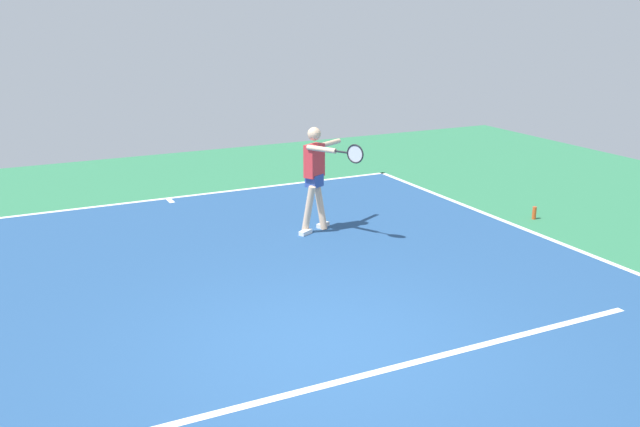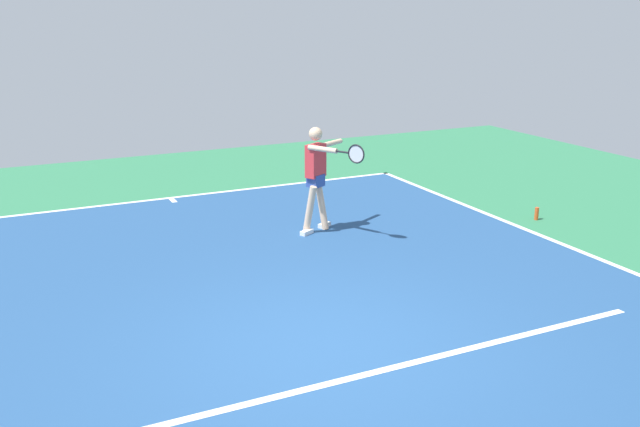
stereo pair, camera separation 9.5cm
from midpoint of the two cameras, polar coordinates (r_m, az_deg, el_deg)
ground_plane at (r=7.67m, az=0.33°, el=-10.87°), size 22.06×22.06×0.00m
court_surface at (r=7.67m, az=0.33°, el=-10.85°), size 9.69×13.72×0.00m
court_line_baseline_near at (r=13.71m, az=-12.49°, el=1.22°), size 9.69×0.10×0.01m
court_line_service at (r=7.13m, az=2.87°, el=-13.11°), size 7.27×0.10×0.01m
court_line_centre_mark at (r=13.53m, az=-12.28°, el=1.02°), size 0.10×0.30×0.01m
tennis_player at (r=11.18m, az=-0.55°, el=3.37°), size 0.98×1.36×1.72m
water_bottle at (r=12.59m, az=16.85°, el=0.04°), size 0.07×0.07×0.22m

